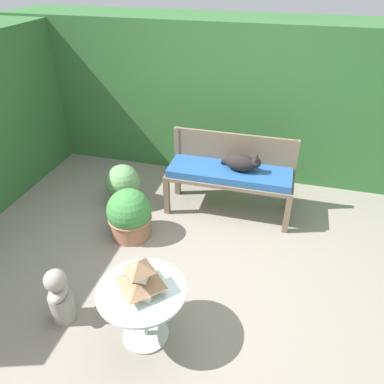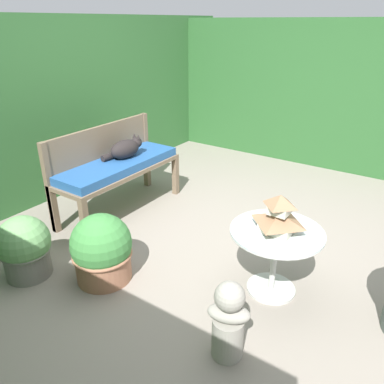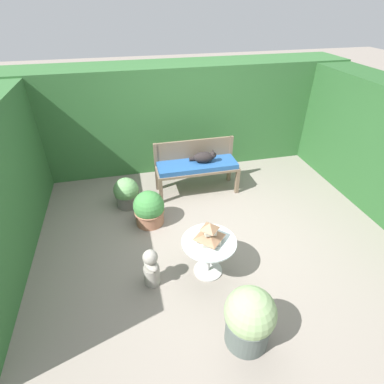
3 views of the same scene
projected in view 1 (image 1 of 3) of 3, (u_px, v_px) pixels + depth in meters
ground at (200, 284)px, 3.42m from camera, size 30.00×30.00×0.00m
foliage_hedge_back at (247, 96)px, 4.94m from camera, size 6.40×0.91×1.91m
garden_bench at (230, 176)px, 4.13m from camera, size 1.40×0.49×0.56m
bench_backrest at (234, 153)px, 4.22m from camera, size 1.40×0.06×0.88m
cat at (242, 163)px, 4.01m from camera, size 0.44×0.24×0.21m
patio_table at (143, 300)px, 2.75m from camera, size 0.66×0.66×0.51m
pagoda_birdhouse at (140, 278)px, 2.63m from camera, size 0.29×0.29×0.28m
garden_bust at (60, 296)px, 2.97m from camera, size 0.22×0.29×0.52m
potted_plant_hedge_corner at (123, 186)px, 4.38m from camera, size 0.41×0.41×0.51m
potted_plant_table_near at (130, 215)px, 3.89m from camera, size 0.47×0.47×0.54m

